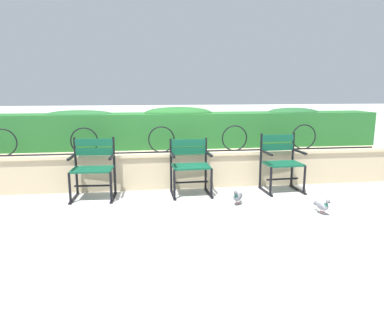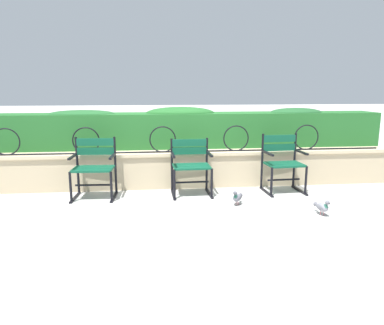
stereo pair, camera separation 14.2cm
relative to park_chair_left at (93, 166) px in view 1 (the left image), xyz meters
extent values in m
plane|color=#B7B5AF|center=(1.41, -0.46, -0.47)|extent=(60.00, 60.00, 0.00)
cube|color=tan|center=(1.41, 0.45, -0.20)|extent=(6.95, 0.35, 0.53)
cube|color=#CBB58F|center=(1.41, 0.45, 0.09)|extent=(6.95, 0.41, 0.05)
cylinder|color=black|center=(1.41, 0.38, 0.12)|extent=(6.42, 0.02, 0.02)
torus|color=black|center=(-1.34, 0.38, 0.32)|extent=(0.42, 0.02, 0.42)
torus|color=black|center=(-0.16, 0.38, 0.32)|extent=(0.42, 0.02, 0.42)
torus|color=black|center=(1.02, 0.38, 0.32)|extent=(0.42, 0.02, 0.42)
torus|color=black|center=(2.20, 0.38, 0.32)|extent=(0.42, 0.02, 0.42)
torus|color=black|center=(3.38, 0.38, 0.32)|extent=(0.42, 0.02, 0.42)
cube|color=#236028|center=(1.41, 0.94, 0.40)|extent=(6.81, 0.62, 0.58)
ellipsoid|color=#22592A|center=(-0.30, 0.94, 0.70)|extent=(1.07, 0.56, 0.12)
ellipsoid|color=#215825|center=(1.34, 0.94, 0.70)|extent=(1.17, 0.56, 0.21)
ellipsoid|color=#215329|center=(3.40, 0.94, 0.70)|extent=(0.92, 0.56, 0.15)
cube|color=#0F4C33|center=(-0.01, -0.21, -0.03)|extent=(0.57, 0.16, 0.03)
cube|color=#0F4C33|center=(0.00, -0.08, -0.03)|extent=(0.57, 0.16, 0.03)
cube|color=#0F4C33|center=(0.00, 0.06, -0.03)|extent=(0.57, 0.16, 0.03)
cube|color=#0F4C33|center=(0.01, 0.16, 0.33)|extent=(0.57, 0.06, 0.11)
cube|color=#0F4C33|center=(0.01, 0.16, 0.19)|extent=(0.57, 0.06, 0.11)
cylinder|color=black|center=(0.29, 0.15, -0.03)|extent=(0.04, 0.04, 0.87)
cylinder|color=black|center=(0.27, -0.28, -0.25)|extent=(0.04, 0.04, 0.44)
cube|color=black|center=(0.28, -0.09, -0.46)|extent=(0.07, 0.52, 0.02)
cube|color=black|center=(0.28, -0.09, 0.15)|extent=(0.06, 0.40, 0.03)
cylinder|color=black|center=(-0.27, 0.18, -0.03)|extent=(0.04, 0.04, 0.87)
cylinder|color=black|center=(-0.30, -0.25, -0.25)|extent=(0.04, 0.04, 0.44)
cube|color=black|center=(-0.29, -0.06, -0.46)|extent=(0.07, 0.52, 0.02)
cube|color=black|center=(-0.29, -0.06, 0.15)|extent=(0.06, 0.40, 0.03)
cylinder|color=black|center=(0.00, -0.08, -0.27)|extent=(0.54, 0.06, 0.03)
cube|color=#0F4C33|center=(1.43, -0.20, -0.03)|extent=(0.55, 0.14, 0.03)
cube|color=#0F4C33|center=(1.43, -0.07, -0.03)|extent=(0.55, 0.14, 0.03)
cube|color=#0F4C33|center=(1.42, 0.07, -0.03)|extent=(0.55, 0.14, 0.03)
cube|color=#0F4C33|center=(1.42, 0.17, 0.29)|extent=(0.55, 0.04, 0.11)
cube|color=#0F4C33|center=(1.42, 0.17, 0.17)|extent=(0.55, 0.04, 0.11)
cylinder|color=black|center=(1.69, 0.18, -0.05)|extent=(0.04, 0.04, 0.83)
cylinder|color=black|center=(1.70, -0.25, -0.25)|extent=(0.04, 0.04, 0.44)
cube|color=black|center=(1.70, -0.06, -0.46)|extent=(0.05, 0.52, 0.02)
cube|color=black|center=(1.70, -0.06, 0.15)|extent=(0.05, 0.40, 0.03)
cylinder|color=black|center=(1.15, 0.17, -0.05)|extent=(0.04, 0.04, 0.83)
cylinder|color=black|center=(1.16, -0.26, -0.25)|extent=(0.04, 0.04, 0.44)
cube|color=black|center=(1.15, -0.07, -0.46)|extent=(0.05, 0.52, 0.02)
cube|color=black|center=(1.15, -0.07, 0.15)|extent=(0.05, 0.40, 0.03)
cylinder|color=black|center=(1.43, -0.07, -0.27)|extent=(0.52, 0.04, 0.03)
cube|color=#0F4C33|center=(2.87, -0.21, -0.03)|extent=(0.55, 0.15, 0.03)
cube|color=#0F4C33|center=(2.86, -0.07, -0.03)|extent=(0.55, 0.15, 0.03)
cube|color=#0F4C33|center=(2.85, 0.07, -0.03)|extent=(0.55, 0.15, 0.03)
cube|color=#0F4C33|center=(2.85, 0.17, 0.34)|extent=(0.54, 0.06, 0.11)
cube|color=#0F4C33|center=(2.85, 0.17, 0.20)|extent=(0.54, 0.06, 0.11)
cylinder|color=black|center=(3.12, 0.18, -0.02)|extent=(0.04, 0.04, 0.89)
cylinder|color=black|center=(3.14, -0.24, -0.25)|extent=(0.04, 0.04, 0.44)
cube|color=black|center=(3.13, -0.06, -0.46)|extent=(0.07, 0.52, 0.02)
cube|color=black|center=(3.13, -0.06, 0.15)|extent=(0.06, 0.40, 0.03)
cylinder|color=black|center=(2.57, 0.16, -0.02)|extent=(0.04, 0.04, 0.89)
cylinder|color=black|center=(2.60, -0.27, -0.25)|extent=(0.04, 0.04, 0.44)
cube|color=black|center=(2.59, -0.08, -0.46)|extent=(0.07, 0.52, 0.02)
cube|color=black|center=(2.59, -0.08, 0.15)|extent=(0.06, 0.40, 0.03)
cylinder|color=black|center=(2.86, -0.07, -0.27)|extent=(0.52, 0.05, 0.03)
ellipsoid|color=gray|center=(2.98, -1.15, -0.36)|extent=(0.13, 0.20, 0.11)
cylinder|color=#2D6B56|center=(2.99, -1.21, -0.33)|extent=(0.05, 0.07, 0.06)
sphere|color=slate|center=(3.00, -1.23, -0.27)|extent=(0.06, 0.06, 0.06)
cone|color=black|center=(3.00, -1.27, -0.28)|extent=(0.02, 0.02, 0.01)
cone|color=#595960|center=(2.96, -1.03, -0.37)|extent=(0.07, 0.09, 0.06)
ellipsoid|color=slate|center=(3.02, -1.13, -0.36)|extent=(0.04, 0.14, 0.07)
ellipsoid|color=slate|center=(2.94, -1.14, -0.36)|extent=(0.04, 0.14, 0.07)
cylinder|color=#C6515B|center=(3.00, -1.15, -0.44)|extent=(0.01, 0.01, 0.05)
cylinder|color=#C6515B|center=(2.96, -1.14, -0.44)|extent=(0.01, 0.01, 0.05)
ellipsoid|color=slate|center=(2.00, -0.62, -0.36)|extent=(0.18, 0.21, 0.11)
cylinder|color=#2D6B56|center=(1.97, -0.68, -0.33)|extent=(0.07, 0.08, 0.06)
sphere|color=#55555D|center=(1.95, -0.70, -0.27)|extent=(0.06, 0.06, 0.06)
cone|color=black|center=(1.94, -0.72, -0.28)|extent=(0.02, 0.03, 0.01)
cone|color=#4A4A52|center=(2.06, -0.52, -0.37)|extent=(0.09, 0.10, 0.06)
ellipsoid|color=#5B5B63|center=(2.04, -0.63, -0.36)|extent=(0.09, 0.13, 0.07)
ellipsoid|color=#5B5B63|center=(1.97, -0.59, -0.36)|extent=(0.09, 0.13, 0.07)
cylinder|color=#C6515B|center=(2.01, -0.64, -0.44)|extent=(0.01, 0.01, 0.05)
cylinder|color=#C6515B|center=(1.99, -0.60, -0.44)|extent=(0.01, 0.01, 0.05)
camera|label=1|loc=(0.71, -5.36, 1.12)|focal=34.41mm
camera|label=2|loc=(0.85, -5.38, 1.12)|focal=34.41mm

